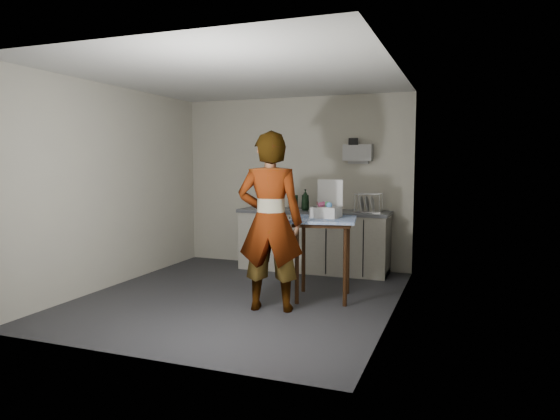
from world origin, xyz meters
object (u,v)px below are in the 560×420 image
at_px(standing_man, 270,222).
at_px(dish_rack, 368,208).
at_px(soda_can, 319,206).
at_px(dark_bottle, 296,202).
at_px(soap_bottle, 305,200).
at_px(bakery_box, 326,209).
at_px(kitchen_counter, 313,242).
at_px(paper_towel, 263,199).
at_px(side_table, 323,229).

height_order(standing_man, dish_rack, standing_man).
distance_m(soda_can, dish_rack, 0.74).
relative_size(standing_man, dark_bottle, 9.29).
bearing_deg(soap_bottle, bakery_box, -62.11).
xyz_separation_m(kitchen_counter, dish_rack, (0.81, -0.04, 0.54)).
bearing_deg(paper_towel, soap_bottle, -3.68).
bearing_deg(soap_bottle, kitchen_counter, 36.12).
xyz_separation_m(side_table, soap_bottle, (-0.65, 1.34, 0.23)).
bearing_deg(paper_towel, standing_man, -65.45).
bearing_deg(soap_bottle, paper_towel, 176.32).
relative_size(standing_man, soda_can, 16.12).
relative_size(soda_can, bakery_box, 0.27).
xyz_separation_m(soap_bottle, paper_towel, (-0.69, 0.04, -0.01)).
relative_size(side_table, dark_bottle, 4.59).
relative_size(soap_bottle, bakery_box, 0.70).
bearing_deg(dish_rack, paper_towel, 179.88).
distance_m(side_table, bakery_box, 0.25).
relative_size(soda_can, dark_bottle, 0.58).
relative_size(standing_man, paper_towel, 6.36).
relative_size(dark_bottle, bakery_box, 0.47).
bearing_deg(soda_can, side_table, -71.88).
height_order(side_table, standing_man, standing_man).
relative_size(kitchen_counter, soap_bottle, 7.22).
bearing_deg(soap_bottle, side_table, -64.10).
xyz_separation_m(kitchen_counter, soap_bottle, (-0.11, -0.08, 0.64)).
bearing_deg(dark_bottle, kitchen_counter, -11.75).
xyz_separation_m(soda_can, paper_towel, (-0.87, -0.05, 0.08)).
height_order(soap_bottle, soda_can, soap_bottle).
relative_size(side_table, standing_man, 0.49).
bearing_deg(dark_bottle, paper_towel, -169.24).
bearing_deg(soda_can, paper_towel, -176.54).
height_order(side_table, dish_rack, dish_rack).
height_order(kitchen_counter, side_table, side_table).
height_order(soap_bottle, bakery_box, bakery_box).
relative_size(soap_bottle, dark_bottle, 1.48).
xyz_separation_m(dark_bottle, bakery_box, (0.85, -1.38, 0.05)).
distance_m(dish_rack, bakery_box, 1.31).
bearing_deg(side_table, kitchen_counter, 101.04).
bearing_deg(kitchen_counter, bakery_box, -67.33).
relative_size(soap_bottle, soda_can, 2.57).
relative_size(side_table, soda_can, 7.97).
relative_size(kitchen_counter, dark_bottle, 10.70).
height_order(soap_bottle, dark_bottle, soap_bottle).
bearing_deg(standing_man, soda_can, -100.73).
height_order(kitchen_counter, dark_bottle, dark_bottle).
bearing_deg(standing_man, dish_rack, -120.86).
distance_m(soap_bottle, bakery_box, 1.40).
distance_m(dark_bottle, dish_rack, 1.11).
xyz_separation_m(standing_man, bakery_box, (0.43, 0.73, 0.09)).
bearing_deg(paper_towel, dark_bottle, 10.76).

